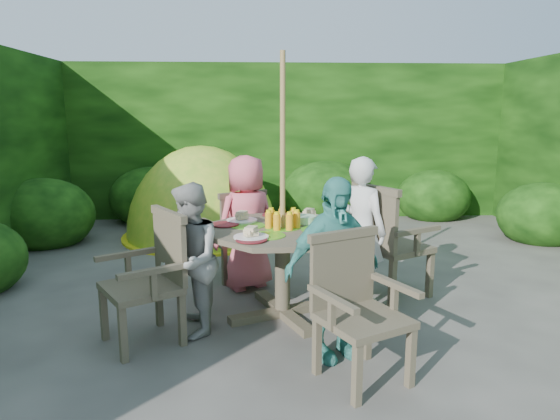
{
  "coord_description": "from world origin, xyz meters",
  "views": [
    {
      "loc": [
        -0.57,
        -4.62,
        1.72
      ],
      "look_at": [
        -0.33,
        -0.17,
        0.85
      ],
      "focal_mm": 32.0,
      "sensor_mm": 36.0,
      "label": 1
    }
  ],
  "objects": [
    {
      "name": "ground",
      "position": [
        0.0,
        0.0,
        0.0
      ],
      "size": [
        60.0,
        60.0,
        0.0
      ],
      "primitive_type": "plane",
      "color": "#44413D",
      "rests_on": "ground"
    },
    {
      "name": "hedge_enclosure",
      "position": [
        0.0,
        1.33,
        1.25
      ],
      "size": [
        9.0,
        9.0,
        2.5
      ],
      "color": "black",
      "rests_on": "ground"
    },
    {
      "name": "patio_table",
      "position": [
        -0.32,
        -0.57,
        0.66
      ],
      "size": [
        1.75,
        1.75,
        0.93
      ],
      "rotation": [
        0.0,
        0.0,
        0.4
      ],
      "color": "#41392B",
      "rests_on": "ground"
    },
    {
      "name": "parasol_pole",
      "position": [
        -0.33,
        -0.57,
        1.1
      ],
      "size": [
        0.06,
        0.06,
        2.2
      ],
      "primitive_type": "cylinder",
      "rotation": [
        0.0,
        0.0,
        0.4
      ],
      "color": "olive",
      "rests_on": "ground"
    },
    {
      "name": "garden_chair_right",
      "position": [
        0.68,
        -0.16,
        0.55
      ],
      "size": [
        0.77,
        0.8,
        1.03
      ],
      "rotation": [
        0.0,
        0.0,
        2.06
      ],
      "color": "#41392B",
      "rests_on": "ground"
    },
    {
      "name": "garden_chair_left",
      "position": [
        -1.34,
        -0.98,
        0.51
      ],
      "size": [
        0.73,
        0.76,
        0.96
      ],
      "rotation": [
        0.0,
        0.0,
        -1.0
      ],
      "color": "#41392B",
      "rests_on": "ground"
    },
    {
      "name": "garden_chair_back",
      "position": [
        -0.75,
        0.45,
        0.48
      ],
      "size": [
        0.71,
        0.68,
        0.91
      ],
      "rotation": [
        0.0,
        0.0,
        3.65
      ],
      "color": "#41392B",
      "rests_on": "ground"
    },
    {
      "name": "garden_chair_front",
      "position": [
        0.09,
        -1.59,
        0.49
      ],
      "size": [
        0.71,
        0.68,
        0.92
      ],
      "rotation": [
        0.0,
        0.0,
        0.46
      ],
      "color": "#41392B",
      "rests_on": "ground"
    },
    {
      "name": "child_right",
      "position": [
        0.41,
        -0.26,
        0.67
      ],
      "size": [
        0.57,
        0.58,
        1.34
      ],
      "primitive_type": "imported",
      "rotation": [
        0.0,
        0.0,
        2.3
      ],
      "color": "silver",
      "rests_on": "ground"
    },
    {
      "name": "child_left",
      "position": [
        -1.07,
        -0.88,
        0.6
      ],
      "size": [
        0.52,
        0.63,
        1.2
      ],
      "primitive_type": "imported",
      "rotation": [
        0.0,
        0.0,
        -1.46
      ],
      "color": "#9F9F99",
      "rests_on": "ground"
    },
    {
      "name": "child_back",
      "position": [
        -0.64,
        0.17,
        0.66
      ],
      "size": [
        0.77,
        0.69,
        1.32
      ],
      "primitive_type": "imported",
      "rotation": [
        0.0,
        0.0,
        3.68
      ],
      "color": "#E86071",
      "rests_on": "ground"
    },
    {
      "name": "child_front",
      "position": [
        -0.02,
        -1.31,
        0.65
      ],
      "size": [
        0.82,
        0.6,
        1.3
      ],
      "primitive_type": "imported",
      "rotation": [
        0.0,
        0.0,
        0.43
      ],
      "color": "teal",
      "rests_on": "ground"
    },
    {
      "name": "dome_tent",
      "position": [
        -1.29,
        2.32,
        0.0
      ],
      "size": [
        2.48,
        2.48,
        2.55
      ],
      "rotation": [
        0.0,
        0.0,
        0.21
      ],
      "color": "#74B522",
      "rests_on": "ground"
    }
  ]
}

